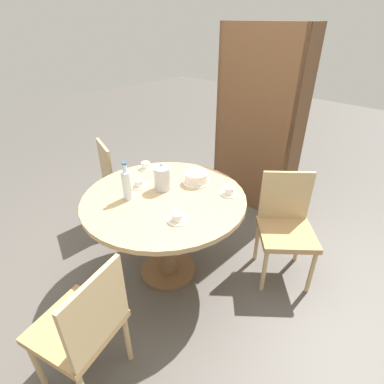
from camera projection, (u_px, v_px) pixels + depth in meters
The scene contains 13 objects.
ground_plane at pixel (168, 270), 2.59m from camera, with size 14.00×14.00×0.00m, color #56514C.
dining_table at pixel (165, 214), 2.29m from camera, with size 1.21×1.21×0.75m.
chair_a at pixel (286, 225), 2.38m from camera, with size 0.59×0.59×0.87m.
chair_b at pixel (121, 179), 3.05m from camera, with size 0.52×0.52×0.87m.
chair_c at pixel (83, 326), 1.60m from camera, with size 0.53×0.53×0.87m.
bookshelf at pixel (257, 125), 3.13m from camera, with size 0.92×0.28×1.87m.
coffee_pot at pixel (162, 177), 2.26m from camera, with size 0.13×0.13×0.22m.
water_bottle at pixel (127, 184), 2.13m from camera, with size 0.07×0.07×0.29m.
cake_main at pixel (196, 178), 2.38m from camera, with size 0.21×0.21×0.09m.
cup_a at pixel (229, 191), 2.23m from camera, with size 0.13×0.13×0.06m.
cup_b at pixel (177, 218), 1.94m from camera, with size 0.13×0.13×0.06m.
cup_c at pixel (139, 184), 2.33m from camera, with size 0.13×0.13×0.06m.
cup_d at pixel (146, 166), 2.61m from camera, with size 0.13×0.13×0.06m.
Camera 1 is at (1.47, -1.21, 1.90)m, focal length 28.00 mm.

